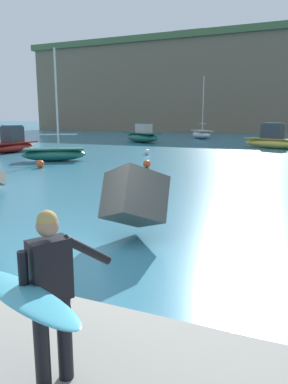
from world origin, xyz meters
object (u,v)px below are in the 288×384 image
(boat_near_centre, at_px, (54,153))
(boat_far_left, at_px, (10,144))
(mooring_buoy_inner, at_px, (147,152))
(surfer_with_board, at_px, (41,290))
(station_building_central, at_px, (158,49))
(boat_near_right, at_px, (201,134))
(mooring_buoy_middle, at_px, (147,164))
(station_building_west, at_px, (191,41))
(boat_mid_left, at_px, (142,136))
(boat_mid_right, at_px, (276,141))
(mooring_buoy_outer, at_px, (40,164))

(boat_near_centre, xyz_separation_m, boat_far_left, (-7.07, 3.54, 0.16))
(boat_far_left, bearing_deg, mooring_buoy_inner, 13.49)
(boat_far_left, relative_size, mooring_buoy_inner, 11.54)
(surfer_with_board, distance_m, station_building_central, 102.18)
(boat_near_right, height_order, station_building_central, station_building_central)
(mooring_buoy_middle, bearing_deg, boat_near_right, 99.57)
(station_building_west, bearing_deg, boat_mid_left, -78.73)
(boat_near_right, bearing_deg, station_building_central, 118.43)
(surfer_with_board, xyz_separation_m, boat_mid_right, (-0.79, 33.84, -0.57))
(boat_near_centre, relative_size, boat_mid_left, 1.16)
(boat_near_right, bearing_deg, mooring_buoy_inner, -84.87)
(boat_near_centre, relative_size, mooring_buoy_middle, 16.11)
(boat_mid_right, relative_size, boat_far_left, 1.27)
(surfer_with_board, distance_m, boat_mid_right, 33.86)
(mooring_buoy_inner, bearing_deg, mooring_buoy_outer, -105.49)
(surfer_with_board, relative_size, mooring_buoy_middle, 4.60)
(boat_near_centre, xyz_separation_m, mooring_buoy_outer, (1.38, -3.10, -0.28))
(boat_far_left, xyz_separation_m, station_building_west, (-5.20, 65.84, 19.63))
(boat_mid_right, height_order, station_building_central, station_building_central)
(station_building_central, bearing_deg, boat_mid_left, -69.60)
(boat_near_right, distance_m, mooring_buoy_inner, 23.11)
(station_building_west, relative_size, station_building_central, 1.25)
(boat_far_left, distance_m, mooring_buoy_outer, 10.76)
(boat_near_right, relative_size, boat_mid_left, 1.32)
(surfer_with_board, xyz_separation_m, boat_near_centre, (-13.18, 17.40, -0.77))
(boat_mid_right, xyz_separation_m, station_building_central, (-35.85, 59.58, 19.80))
(boat_near_centre, height_order, boat_near_right, boat_near_right)
(mooring_buoy_outer, relative_size, station_building_west, 0.06)
(station_building_west, bearing_deg, mooring_buoy_middle, -74.67)
(mooring_buoy_outer, bearing_deg, boat_mid_left, 99.31)
(mooring_buoy_inner, height_order, station_building_west, station_building_west)
(boat_mid_right, xyz_separation_m, mooring_buoy_outer, (-11.01, -19.54, -0.49))
(boat_near_right, xyz_separation_m, mooring_buoy_inner, (2.07, -23.02, -0.39))
(mooring_buoy_inner, bearing_deg, surfer_with_board, -68.64)
(surfer_with_board, height_order, mooring_buoy_inner, surfer_with_board)
(mooring_buoy_middle, xyz_separation_m, mooring_buoy_outer, (-5.54, -2.48, 0.00))
(mooring_buoy_middle, bearing_deg, mooring_buoy_inner, 113.52)
(surfer_with_board, height_order, boat_mid_left, boat_mid_left)
(surfer_with_board, distance_m, boat_near_right, 47.96)
(station_building_west, bearing_deg, boat_near_centre, -79.97)
(boat_far_left, relative_size, mooring_buoy_middle, 11.54)
(boat_far_left, bearing_deg, mooring_buoy_outer, -38.14)
(mooring_buoy_inner, relative_size, mooring_buoy_outer, 1.00)
(surfer_with_board, bearing_deg, mooring_buoy_outer, 129.52)
(mooring_buoy_middle, bearing_deg, station_building_central, 111.62)
(boat_far_left, height_order, mooring_buoy_middle, boat_far_left)
(boat_mid_left, bearing_deg, mooring_buoy_outer, -80.69)
(mooring_buoy_middle, relative_size, mooring_buoy_outer, 1.00)
(mooring_buoy_outer, bearing_deg, mooring_buoy_inner, 74.51)
(boat_mid_left, bearing_deg, boat_near_centre, -83.29)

